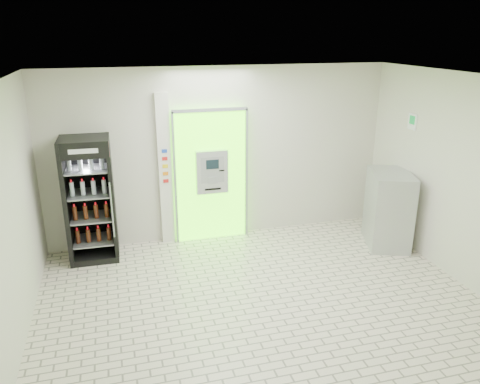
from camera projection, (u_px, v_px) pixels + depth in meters
name	position (u px, v px, depth m)	size (l,w,h in m)	color
ground	(264.00, 306.00, 6.33)	(6.00, 6.00, 0.00)	beige
room_shell	(267.00, 176.00, 5.73)	(6.00, 6.00, 6.00)	beige
atm_assembly	(211.00, 175.00, 8.10)	(1.30, 0.24, 2.33)	#55FA11
pillar	(165.00, 170.00, 7.90)	(0.22, 0.11, 2.60)	silver
beverage_cooler	(90.00, 202.00, 7.44)	(0.77, 0.72, 2.00)	black
steel_cabinet	(388.00, 209.00, 8.01)	(0.95, 1.13, 1.29)	#ABAEB2
exit_sign	(413.00, 122.00, 7.67)	(0.02, 0.22, 0.26)	white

